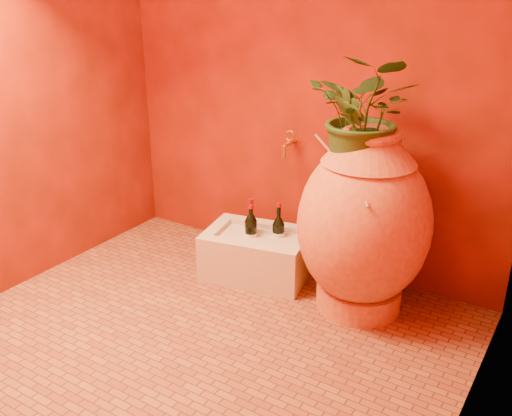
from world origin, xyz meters
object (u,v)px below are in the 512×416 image
Objects in this scene: amphora at (364,223)px; wine_bottle_a at (251,235)px; wine_bottle_b at (251,231)px; stone_basin at (257,255)px; wine_bottle_c at (278,234)px; wall_tap at (288,143)px.

amphora is 0.74m from wine_bottle_a.
wine_bottle_b reaches higher than wine_bottle_a.
wine_bottle_c is (0.10, 0.08, 0.13)m from stone_basin.
amphora reaches higher than wine_bottle_c.
amphora is 0.76m from stone_basin.
amphora reaches higher than wine_bottle_a.
amphora is 3.11× the size of wine_bottle_b.
wall_tap is (-0.05, 0.19, 0.51)m from wine_bottle_c.
stone_basin is at bearing -22.86° from wine_bottle_b.
wall_tap is (0.09, 0.28, 0.52)m from wine_bottle_a.
stone_basin is 2.24× the size of wine_bottle_a.
wine_bottle_b is (-0.02, 0.03, 0.01)m from wine_bottle_a.
wine_bottle_c is at bearing -75.35° from wall_tap.
wall_tap is (0.11, 0.25, 0.51)m from wine_bottle_b.
wine_bottle_b is at bearing -113.83° from wall_tap.
wine_bottle_c is at bearing 19.72° from wine_bottle_b.
wall_tap is at bearing 104.65° from wine_bottle_c.
wine_bottle_c is at bearing 171.99° from amphora.
amphora is 3.32× the size of wine_bottle_a.
wine_bottle_a is at bearing -165.26° from stone_basin.
wall_tap is (0.05, 0.27, 0.65)m from stone_basin.
wine_bottle_c reaches higher than wine_bottle_a.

